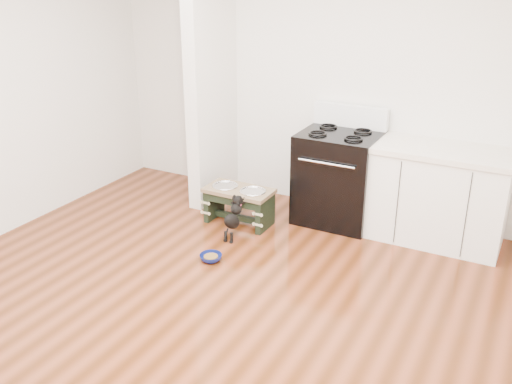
% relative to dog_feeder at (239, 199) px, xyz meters
% --- Properties ---
extents(ground, '(5.00, 5.00, 0.00)m').
position_rel_dog_feeder_xyz_m(ground, '(0.59, -1.62, -0.26)').
color(ground, '#47200C').
rests_on(ground, ground).
extents(room_shell, '(5.00, 5.00, 5.00)m').
position_rel_dog_feeder_xyz_m(room_shell, '(0.59, -1.62, 1.36)').
color(room_shell, silver).
rests_on(room_shell, ground).
extents(partition_wall, '(0.15, 0.80, 2.70)m').
position_rel_dog_feeder_xyz_m(partition_wall, '(-0.59, 0.48, 1.09)').
color(partition_wall, silver).
rests_on(partition_wall, ground).
extents(oven_range, '(0.76, 0.69, 1.14)m').
position_rel_dog_feeder_xyz_m(oven_range, '(0.84, 0.54, 0.21)').
color(oven_range, black).
rests_on(oven_range, ground).
extents(cabinet_run, '(1.24, 0.64, 0.91)m').
position_rel_dog_feeder_xyz_m(cabinet_run, '(1.82, 0.56, 0.19)').
color(cabinet_run, white).
rests_on(cabinet_run, ground).
extents(dog_feeder, '(0.68, 0.36, 0.39)m').
position_rel_dog_feeder_xyz_m(dog_feeder, '(0.00, 0.00, 0.00)').
color(dog_feeder, black).
rests_on(dog_feeder, ground).
extents(puppy, '(0.12, 0.35, 0.41)m').
position_rel_dog_feeder_xyz_m(puppy, '(0.12, -0.31, -0.04)').
color(puppy, black).
rests_on(puppy, ground).
extents(floor_bowl, '(0.22, 0.22, 0.06)m').
position_rel_dog_feeder_xyz_m(floor_bowl, '(0.17, -0.80, -0.23)').
color(floor_bowl, '#0C1657').
rests_on(floor_bowl, ground).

